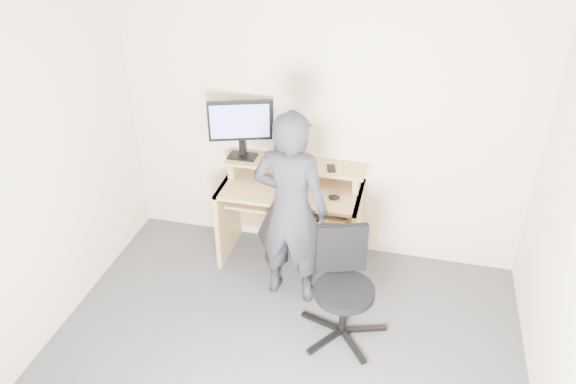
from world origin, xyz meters
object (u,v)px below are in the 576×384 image
at_px(desk, 293,203).
at_px(office_chair, 343,281).
at_px(person, 291,209).
at_px(monitor, 241,124).

distance_m(desk, office_chair, 1.02).
bearing_deg(person, monitor, -40.00).
xyz_separation_m(monitor, person, (0.57, -0.58, -0.40)).
bearing_deg(person, office_chair, 151.45).
distance_m(desk, monitor, 0.82).
distance_m(desk, person, 0.59).
height_order(monitor, person, person).
xyz_separation_m(desk, office_chair, (0.58, -0.84, -0.08)).
xyz_separation_m(desk, monitor, (-0.47, 0.06, 0.67)).
bearing_deg(monitor, desk, -26.15).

